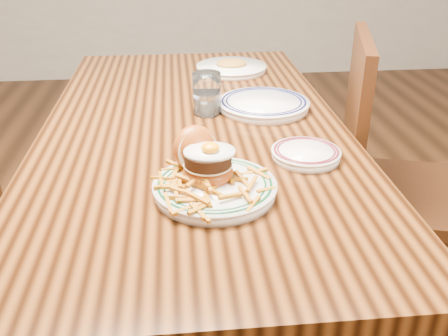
{
  "coord_description": "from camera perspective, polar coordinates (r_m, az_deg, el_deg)",
  "views": [
    {
      "loc": [
        -0.05,
        -1.33,
        1.28
      ],
      "look_at": [
        0.05,
        -0.41,
        0.81
      ],
      "focal_mm": 40.0,
      "sensor_mm": 36.0,
      "label": 1
    }
  ],
  "objects": [
    {
      "name": "rear_plate",
      "position": [
        1.54,
        4.55,
        7.31
      ],
      "size": [
        0.28,
        0.28,
        0.03
      ],
      "rotation": [
        0.0,
        0.0,
        0.34
      ],
      "color": "white",
      "rests_on": "table"
    },
    {
      "name": "water_glass",
      "position": [
        1.49,
        -1.98,
        8.23
      ],
      "size": [
        0.08,
        0.08,
        0.12
      ],
      "color": "white",
      "rests_on": "table"
    },
    {
      "name": "side_plate",
      "position": [
        1.23,
        9.34,
        1.67
      ],
      "size": [
        0.17,
        0.17,
        0.03
      ],
      "rotation": [
        0.0,
        0.0,
        0.05
      ],
      "color": "white",
      "rests_on": "table"
    },
    {
      "name": "main_plate",
      "position": [
        1.06,
        -1.44,
        -0.99
      ],
      "size": [
        0.26,
        0.28,
        0.13
      ],
      "rotation": [
        0.0,
        0.0,
        0.38
      ],
      "color": "white",
      "rests_on": "table"
    },
    {
      "name": "chair_right",
      "position": [
        1.7,
        18.34,
        -1.18
      ],
      "size": [
        0.56,
        0.56,
        0.97
      ],
      "rotation": [
        0.0,
        0.0,
        2.87
      ],
      "color": "#3F1E0D",
      "rests_on": "floor"
    },
    {
      "name": "far_plate",
      "position": [
        1.92,
        0.86,
        11.41
      ],
      "size": [
        0.26,
        0.26,
        0.05
      ],
      "rotation": [
        0.0,
        0.0,
        0.41
      ],
      "color": "white",
      "rests_on": "table"
    },
    {
      "name": "table",
      "position": [
        1.47,
        -3.38,
        1.95
      ],
      "size": [
        0.85,
        1.6,
        0.75
      ],
      "color": "black",
      "rests_on": "floor"
    },
    {
      "name": "floor",
      "position": [
        1.85,
        -2.81,
        -16.98
      ],
      "size": [
        6.0,
        6.0,
        0.0
      ],
      "primitive_type": "plane",
      "color": "black",
      "rests_on": "ground"
    }
  ]
}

